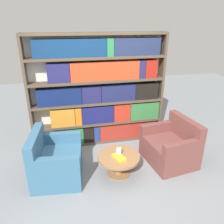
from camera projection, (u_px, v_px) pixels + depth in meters
ground_plane at (112, 180)px, 3.79m from camera, size 14.00×14.00×0.00m
bookshelf at (101, 92)px, 4.60m from camera, size 2.82×0.30×2.36m
armchair_left at (56, 162)px, 3.77m from camera, size 0.90×1.01×0.86m
armchair_right at (171, 147)px, 4.20m from camera, size 0.93×1.03×0.86m
coffee_table at (119, 161)px, 3.84m from camera, size 0.74×0.74×0.39m
table_sign at (119, 152)px, 3.77m from camera, size 0.08×0.06×0.17m
stray_book at (119, 157)px, 3.72m from camera, size 0.22×0.29×0.03m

